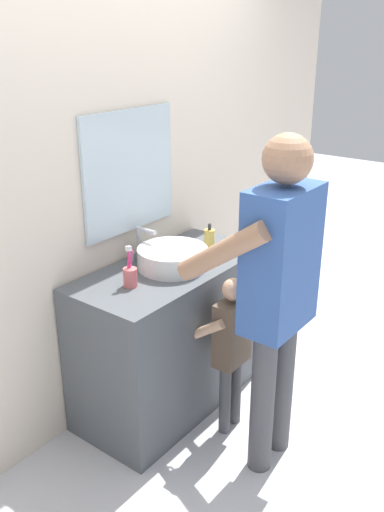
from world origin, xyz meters
TOP-DOWN VIEW (x-y plane):
  - ground_plane at (0.00, 0.00)m, footprint 14.00×14.00m
  - back_wall at (0.00, 0.62)m, footprint 4.40×0.10m
  - vanity_cabinet at (0.00, 0.30)m, footprint 1.14×0.54m
  - sink_basin at (0.00, 0.28)m, footprint 0.38×0.38m
  - faucet at (0.00, 0.51)m, footprint 0.18×0.14m
  - toothbrush_cup at (-0.31, 0.30)m, footprint 0.07×0.07m
  - soap_bottle at (0.31, 0.26)m, footprint 0.06×0.06m
  - child_toddler at (0.00, -0.10)m, footprint 0.28×0.28m
  - adult_parent at (-0.07, -0.38)m, footprint 0.51×0.54m

SIDE VIEW (x-z plane):
  - ground_plane at x=0.00m, z-range 0.00..0.00m
  - vanity_cabinet at x=0.00m, z-range 0.00..0.85m
  - child_toddler at x=0.00m, z-range 0.09..0.98m
  - toothbrush_cup at x=-0.31m, z-range 0.80..1.01m
  - sink_basin at x=0.00m, z-range 0.85..0.96m
  - soap_bottle at x=0.31m, z-range 0.84..1.00m
  - faucet at x=0.00m, z-range 0.84..1.02m
  - adult_parent at x=-0.07m, z-range 0.17..1.81m
  - back_wall at x=0.00m, z-range 0.00..2.70m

